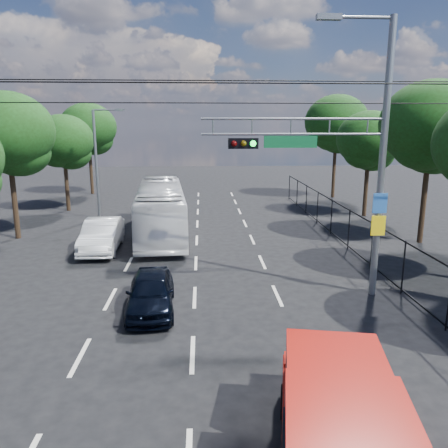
{
  "coord_description": "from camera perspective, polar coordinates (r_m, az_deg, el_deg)",
  "views": [
    {
      "loc": [
        0.3,
        -6.76,
        6.03
      ],
      "look_at": [
        1.04,
        7.52,
        2.8
      ],
      "focal_mm": 35.0,
      "sensor_mm": 36.0,
      "label": 1
    }
  ],
  "objects": [
    {
      "name": "lane_markings",
      "position": [
        21.62,
        -3.63,
        -3.48
      ],
      "size": [
        6.12,
        38.0,
        0.01
      ],
      "color": "beige",
      "rests_on": "ground"
    },
    {
      "name": "signal_mast",
      "position": [
        15.59,
        15.92,
        9.35
      ],
      "size": [
        6.43,
        0.39,
        9.5
      ],
      "color": "slate",
      "rests_on": "ground"
    },
    {
      "name": "streetlight_left",
      "position": [
        29.59,
        -16.06,
        8.19
      ],
      "size": [
        2.09,
        0.22,
        7.08
      ],
      "color": "slate",
      "rests_on": "ground"
    },
    {
      "name": "utility_wires",
      "position": [
        15.64,
        -4.22,
        17.11
      ],
      "size": [
        22.0,
        5.04,
        0.74
      ],
      "color": "black",
      "rests_on": "ground"
    },
    {
      "name": "fence_right",
      "position": [
        20.9,
        17.6,
        -1.71
      ],
      "size": [
        0.06,
        34.03,
        2.0
      ],
      "color": "black",
      "rests_on": "ground"
    },
    {
      "name": "tree_right_c",
      "position": [
        24.65,
        25.4,
        10.84
      ],
      "size": [
        5.1,
        5.1,
        8.29
      ],
      "color": "black",
      "rests_on": "ground"
    },
    {
      "name": "tree_right_d",
      "position": [
        30.88,
        18.44,
        9.91
      ],
      "size": [
        4.32,
        4.32,
        7.02
      ],
      "color": "black",
      "rests_on": "ground"
    },
    {
      "name": "tree_right_e",
      "position": [
        38.49,
        14.49,
        12.2
      ],
      "size": [
        5.28,
        5.28,
        8.58
      ],
      "color": "black",
      "rests_on": "ground"
    },
    {
      "name": "tree_left_c",
      "position": [
        25.84,
        -26.34,
        10.03
      ],
      "size": [
        4.8,
        4.8,
        7.8
      ],
      "color": "black",
      "rests_on": "ground"
    },
    {
      "name": "tree_left_d",
      "position": [
        33.25,
        -20.17,
        9.71
      ],
      "size": [
        4.2,
        4.2,
        6.83
      ],
      "color": "black",
      "rests_on": "ground"
    },
    {
      "name": "tree_left_e",
      "position": [
        41.0,
        -17.25,
        11.48
      ],
      "size": [
        4.92,
        4.92,
        7.99
      ],
      "color": "black",
      "rests_on": "ground"
    },
    {
      "name": "red_pickup",
      "position": [
        8.31,
        14.99,
        -24.6
      ],
      "size": [
        2.83,
        5.54,
        1.97
      ],
      "color": "black",
      "rests_on": "ground"
    },
    {
      "name": "navy_hatchback",
      "position": [
        14.83,
        -9.55,
        -8.74
      ],
      "size": [
        1.75,
        3.88,
        1.29
      ],
      "primitive_type": "imported",
      "rotation": [
        0.0,
        0.0,
        0.06
      ],
      "color": "black",
      "rests_on": "ground"
    },
    {
      "name": "white_bus",
      "position": [
        24.6,
        -8.26,
        1.91
      ],
      "size": [
        3.36,
        10.7,
        2.93
      ],
      "primitive_type": "imported",
      "rotation": [
        0.0,
        0.0,
        0.09
      ],
      "color": "silver",
      "rests_on": "ground"
    },
    {
      "name": "white_van",
      "position": [
        22.3,
        -15.65,
        -1.41
      ],
      "size": [
        1.83,
        4.72,
        1.53
      ],
      "primitive_type": "imported",
      "rotation": [
        0.0,
        0.0,
        0.04
      ],
      "color": "white",
      "rests_on": "ground"
    }
  ]
}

